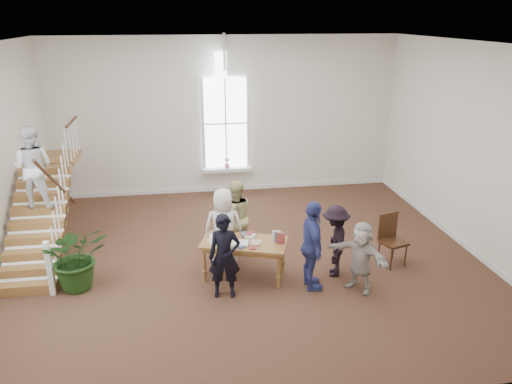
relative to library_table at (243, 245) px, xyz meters
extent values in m
plane|color=#402919|center=(0.21, 0.83, -0.70)|extent=(10.00, 10.00, 0.00)
plane|color=silver|center=(0.21, 5.33, 1.55)|extent=(10.00, 0.00, 10.00)
plane|color=silver|center=(0.21, -3.67, 1.55)|extent=(10.00, 0.00, 10.00)
plane|color=silver|center=(5.21, 0.83, 1.55)|extent=(0.00, 9.00, 9.00)
plane|color=white|center=(0.21, 0.83, 3.80)|extent=(10.00, 10.00, 0.00)
cube|color=white|center=(0.21, 5.15, 0.00)|extent=(1.45, 0.28, 0.10)
plane|color=white|center=(0.21, 5.27, 1.35)|extent=(2.60, 0.00, 2.60)
plane|color=white|center=(0.21, 5.27, 2.95)|extent=(0.60, 0.60, 0.85)
cube|color=white|center=(0.21, 5.30, -0.64)|extent=(10.00, 0.04, 0.12)
imported|color=pink|center=(0.21, 5.12, 0.20)|extent=(0.17, 0.17, 0.30)
cube|color=brown|center=(-4.14, 0.03, -0.60)|extent=(1.10, 0.30, 0.20)
cube|color=brown|center=(-4.14, 0.33, -0.40)|extent=(1.10, 0.30, 0.20)
cube|color=brown|center=(-4.14, 0.63, -0.20)|extent=(1.10, 0.30, 0.20)
cube|color=brown|center=(-4.14, 0.93, 0.00)|extent=(1.10, 0.30, 0.20)
cube|color=brown|center=(-4.14, 1.23, 0.20)|extent=(1.10, 0.30, 0.20)
cube|color=brown|center=(-4.14, 1.53, 0.40)|extent=(1.10, 0.30, 0.20)
cube|color=brown|center=(-4.14, 1.83, 0.60)|extent=(1.10, 0.30, 0.20)
cube|color=brown|center=(-4.14, 2.13, 0.80)|extent=(1.10, 0.30, 0.20)
cube|color=brown|center=(-4.14, 2.43, 1.00)|extent=(1.10, 0.30, 0.20)
cube|color=brown|center=(-4.14, 3.33, 1.04)|extent=(1.10, 1.20, 0.12)
cube|color=white|center=(-3.65, -0.12, -0.15)|extent=(0.10, 0.10, 1.10)
cylinder|color=#32180D|center=(-3.64, 1.23, 1.05)|extent=(0.07, 2.74, 1.86)
imported|color=silver|center=(-4.14, 1.53, 1.36)|extent=(0.94, 0.79, 1.72)
cube|color=brown|center=(0.03, -0.01, 0.06)|extent=(1.86, 1.33, 0.05)
cube|color=brown|center=(0.03, -0.01, -0.02)|extent=(1.70, 1.18, 0.10)
cylinder|color=brown|center=(-0.77, -0.07, -0.34)|extent=(0.07, 0.07, 0.74)
cylinder|color=brown|center=(0.63, -0.54, -0.34)|extent=(0.07, 0.07, 0.74)
cylinder|color=brown|center=(-0.57, 0.53, -0.34)|extent=(0.07, 0.07, 0.74)
cylinder|color=brown|center=(0.83, 0.06, -0.34)|extent=(0.07, 0.07, 0.74)
cube|color=silver|center=(-0.36, 0.27, 0.10)|extent=(0.24, 0.24, 0.04)
cube|color=beige|center=(-0.22, -0.11, 0.11)|extent=(0.24, 0.33, 0.05)
cube|color=tan|center=(0.25, -0.14, 0.10)|extent=(0.28, 0.30, 0.03)
cube|color=silver|center=(0.18, 0.17, 0.11)|extent=(0.26, 0.27, 0.05)
cube|color=#4C5972|center=(0.08, 0.24, 0.11)|extent=(0.14, 0.19, 0.06)
cube|color=maroon|center=(0.17, 0.24, 0.11)|extent=(0.21, 0.23, 0.06)
cube|color=white|center=(0.00, -0.15, 0.11)|extent=(0.22, 0.29, 0.05)
cube|color=#BFB299|center=(-0.57, 0.12, 0.10)|extent=(0.29, 0.29, 0.04)
cube|color=silver|center=(-0.31, 0.21, 0.11)|extent=(0.27, 0.32, 0.05)
cube|color=beige|center=(-0.51, 0.16, 0.11)|extent=(0.23, 0.30, 0.05)
cube|color=tan|center=(-0.11, -0.09, 0.09)|extent=(0.23, 0.25, 0.02)
cube|color=silver|center=(-0.54, 0.21, 0.10)|extent=(0.22, 0.29, 0.05)
cube|color=#4C5972|center=(-0.05, -0.20, 0.10)|extent=(0.34, 0.35, 0.04)
cube|color=maroon|center=(0.17, -0.28, 0.09)|extent=(0.19, 0.28, 0.02)
cube|color=white|center=(-0.53, 0.00, 0.11)|extent=(0.28, 0.32, 0.06)
imported|color=black|center=(-0.42, -0.66, 0.11)|extent=(0.63, 0.45, 1.64)
imported|color=silver|center=(-0.32, 0.59, 0.14)|extent=(0.87, 0.60, 1.69)
imported|color=#C7BD7C|center=(-0.02, 1.09, 0.15)|extent=(0.92, 0.77, 1.70)
imported|color=navy|center=(1.25, -0.63, 0.19)|extent=(0.45, 1.05, 1.79)
imported|color=black|center=(1.85, -0.18, 0.04)|extent=(0.79, 1.07, 1.49)
imported|color=beige|center=(2.15, -0.83, 0.00)|extent=(1.11, 1.28, 1.40)
imported|color=#1B3A12|center=(-3.19, 0.09, -0.04)|extent=(1.43, 1.33, 1.32)
cube|color=#32180D|center=(3.19, 0.03, -0.19)|extent=(0.60, 0.60, 0.06)
cube|color=#32180D|center=(3.13, 0.24, 0.12)|extent=(0.47, 0.18, 0.57)
cylinder|color=#32180D|center=(3.07, -0.21, -0.45)|extent=(0.04, 0.04, 0.50)
cylinder|color=#32180D|center=(3.44, -0.09, -0.45)|extent=(0.04, 0.04, 0.50)
cylinder|color=#32180D|center=(2.95, 0.16, -0.45)|extent=(0.04, 0.04, 0.50)
cylinder|color=#32180D|center=(3.32, 0.28, -0.45)|extent=(0.04, 0.04, 0.50)
camera|label=1|loc=(-1.12, -8.89, 4.32)|focal=35.00mm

